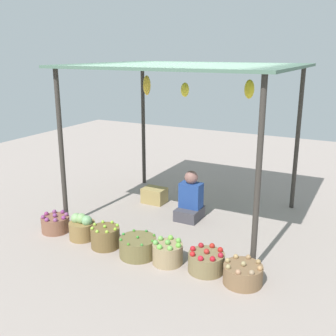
% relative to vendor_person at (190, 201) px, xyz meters
% --- Properties ---
extents(ground_plane, '(14.00, 14.00, 0.00)m').
position_rel_vendor_person_xyz_m(ground_plane, '(-0.12, 0.06, -0.30)').
color(ground_plane, gray).
extents(market_stall_structure, '(3.21, 2.62, 2.37)m').
position_rel_vendor_person_xyz_m(market_stall_structure, '(-0.12, 0.07, 1.91)').
color(market_stall_structure, '#38332D').
rests_on(market_stall_structure, ground).
extents(vendor_person, '(0.36, 0.44, 0.78)m').
position_rel_vendor_person_xyz_m(vendor_person, '(0.00, 0.00, 0.00)').
color(vendor_person, '#413F46').
rests_on(vendor_person, ground).
extents(basket_purple_onions, '(0.41, 0.41, 0.28)m').
position_rel_vendor_person_xyz_m(basket_purple_onions, '(-1.55, -1.36, -0.18)').
color(basket_purple_onions, brown).
rests_on(basket_purple_onions, ground).
extents(basket_cabbages, '(0.37, 0.37, 0.38)m').
position_rel_vendor_person_xyz_m(basket_cabbages, '(-1.05, -1.36, -0.14)').
color(basket_cabbages, olive).
rests_on(basket_cabbages, ground).
extents(basket_limes, '(0.39, 0.39, 0.32)m').
position_rel_vendor_person_xyz_m(basket_limes, '(-0.61, -1.42, -0.16)').
color(basket_limes, brown).
rests_on(basket_limes, ground).
extents(basket_green_chilies, '(0.48, 0.48, 0.28)m').
position_rel_vendor_person_xyz_m(basket_green_chilies, '(-0.09, -1.43, -0.17)').
color(basket_green_chilies, brown).
rests_on(basket_green_chilies, ground).
extents(basket_green_apples, '(0.38, 0.38, 0.32)m').
position_rel_vendor_person_xyz_m(basket_green_apples, '(0.34, -1.42, -0.16)').
color(basket_green_apples, '#99835D').
rests_on(basket_green_apples, ground).
extents(basket_red_apples, '(0.44, 0.44, 0.29)m').
position_rel_vendor_person_xyz_m(basket_red_apples, '(0.84, -1.37, -0.17)').
color(basket_red_apples, olive).
rests_on(basket_red_apples, ground).
extents(basket_potatoes, '(0.45, 0.45, 0.28)m').
position_rel_vendor_person_xyz_m(basket_potatoes, '(1.32, -1.43, -0.18)').
color(basket_potatoes, brown).
rests_on(basket_potatoes, ground).
extents(wooden_crate_near_vendor, '(0.39, 0.30, 0.26)m').
position_rel_vendor_person_xyz_m(wooden_crate_near_vendor, '(-0.84, 0.34, -0.17)').
color(wooden_crate_near_vendor, '#9D854D').
rests_on(wooden_crate_near_vendor, ground).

